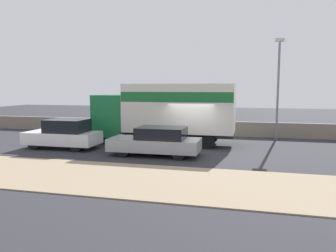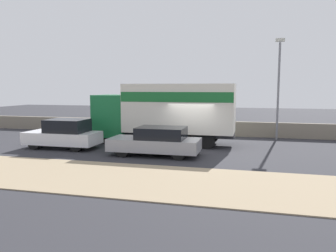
{
  "view_description": "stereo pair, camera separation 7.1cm",
  "coord_description": "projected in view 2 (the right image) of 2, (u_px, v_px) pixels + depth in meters",
  "views": [
    {
      "loc": [
        3.07,
        -16.61,
        3.37
      ],
      "look_at": [
        -1.18,
        0.51,
        1.3
      ],
      "focal_mm": 35.0,
      "sensor_mm": 36.0,
      "label": 1
    },
    {
      "loc": [
        3.13,
        -16.59,
        3.37
      ],
      "look_at": [
        -1.18,
        0.51,
        1.3
      ],
      "focal_mm": 35.0,
      "sensor_mm": 36.0,
      "label": 2
    }
  ],
  "objects": [
    {
      "name": "box_truck",
      "position": [
        168.0,
        109.0,
        19.37
      ],
      "size": [
        8.36,
        2.51,
        3.59
      ],
      "rotation": [
        0.0,
        0.0,
        3.14
      ],
      "color": "#196B38",
      "rests_on": "ground_plane"
    },
    {
      "name": "stone_wall_backdrop",
      "position": [
        205.0,
        128.0,
        23.33
      ],
      "size": [
        60.0,
        0.35,
        1.02
      ],
      "color": "gray",
      "rests_on": "ground_plane"
    },
    {
      "name": "ground_plane",
      "position": [
        187.0,
        152.0,
        17.13
      ],
      "size": [
        80.0,
        80.0,
        0.0
      ],
      "primitive_type": "plane",
      "color": "#2D2D33"
    },
    {
      "name": "car_sedan_second",
      "position": [
        64.0,
        134.0,
        18.21
      ],
      "size": [
        4.09,
        1.82,
        1.63
      ],
      "rotation": [
        0.0,
        0.0,
        3.14
      ],
      "color": "silver",
      "rests_on": "ground_plane"
    },
    {
      "name": "dirt_shoulder_foreground",
      "position": [
        159.0,
        181.0,
        11.84
      ],
      "size": [
        60.0,
        4.4,
        0.04
      ],
      "color": "#9E896B",
      "rests_on": "ground_plane"
    },
    {
      "name": "car_hatchback",
      "position": [
        156.0,
        141.0,
        16.27
      ],
      "size": [
        4.51,
        1.82,
        1.43
      ],
      "rotation": [
        0.0,
        0.0,
        3.14
      ],
      "color": "#9E9EA3",
      "rests_on": "ground_plane"
    },
    {
      "name": "street_lamp",
      "position": [
        279.0,
        81.0,
        21.07
      ],
      "size": [
        0.56,
        0.28,
        6.48
      ],
      "color": "slate",
      "rests_on": "ground_plane"
    }
  ]
}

